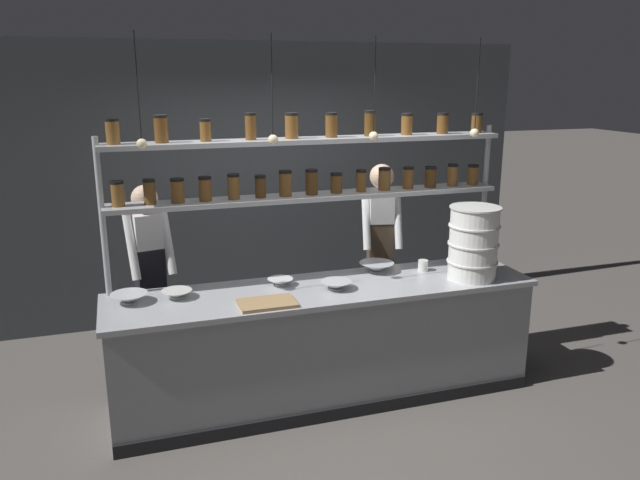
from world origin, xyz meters
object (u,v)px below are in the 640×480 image
object	(u,v)px
container_stack	(473,243)
prep_bowl_far_left	(280,282)
prep_bowl_near_right	(177,294)
cutting_board	(267,303)
prep_bowl_near_left	(376,267)
prep_bowl_center_back	(129,298)
spice_shelf_unit	(310,173)
chef_left	(150,271)
chef_center	(380,243)
serving_cup_front	(423,266)
prep_bowl_center_front	(336,285)

from	to	relation	value
container_stack	prep_bowl_far_left	bearing A→B (deg)	168.46
prep_bowl_near_right	prep_bowl_far_left	world-z (taller)	prep_bowl_near_right
cutting_board	prep_bowl_near_right	bearing A→B (deg)	150.42
prep_bowl_near_left	prep_bowl_center_back	world-z (taller)	prep_bowl_near_left
cutting_board	prep_bowl_far_left	size ratio (longest dim) A/B	2.02
spice_shelf_unit	prep_bowl_near_right	size ratio (longest dim) A/B	14.35
chef_left	prep_bowl_far_left	world-z (taller)	chef_left
prep_bowl_far_left	cutting_board	bearing A→B (deg)	-117.18
spice_shelf_unit	container_stack	distance (m)	1.39
chef_center	container_stack	size ratio (longest dim) A/B	2.96
prep_bowl_center_back	serving_cup_front	xyz separation A→B (m)	(2.33, 0.02, 0.01)
container_stack	chef_left	bearing A→B (deg)	159.56
prep_bowl_near_left	prep_bowl_near_right	size ratio (longest dim) A/B	1.30
prep_bowl_near_left	prep_bowl_center_back	distance (m)	1.96
chef_left	prep_bowl_center_front	size ratio (longest dim) A/B	7.00
chef_left	prep_bowl_center_front	distance (m)	1.55
prep_bowl_near_right	serving_cup_front	world-z (taller)	serving_cup_front
cutting_board	prep_bowl_center_back	size ratio (longest dim) A/B	1.53
spice_shelf_unit	prep_bowl_near_right	world-z (taller)	spice_shelf_unit
chef_left	spice_shelf_unit	bearing A→B (deg)	-31.53
container_stack	prep_bowl_far_left	distance (m)	1.54
prep_bowl_near_right	prep_bowl_far_left	bearing A→B (deg)	3.04
cutting_board	serving_cup_front	world-z (taller)	serving_cup_front
chef_center	prep_bowl_center_front	bearing A→B (deg)	-117.74
prep_bowl_near_left	serving_cup_front	world-z (taller)	serving_cup_front
prep_bowl_center_front	prep_bowl_near_right	size ratio (longest dim) A/B	1.07
spice_shelf_unit	serving_cup_front	size ratio (longest dim) A/B	34.54
prep_bowl_far_left	serving_cup_front	distance (m)	1.21
cutting_board	prep_bowl_center_front	world-z (taller)	prep_bowl_center_front
prep_bowl_near_left	chef_center	bearing A→B (deg)	63.91
chef_left	prep_bowl_near_left	size ratio (longest dim) A/B	5.77
prep_bowl_center_back	prep_bowl_near_right	xyz separation A→B (m)	(0.33, -0.00, -0.01)
cutting_board	serving_cup_front	xyz separation A→B (m)	(1.41, 0.36, 0.03)
chef_left	chef_center	bearing A→B (deg)	-11.20
container_stack	prep_bowl_far_left	xyz separation A→B (m)	(-1.49, 0.30, -0.27)
chef_center	prep_bowl_far_left	distance (m)	1.29
prep_bowl_center_front	prep_bowl_far_left	bearing A→B (deg)	149.87
container_stack	prep_bowl_near_right	distance (m)	2.31
prep_bowl_far_left	prep_bowl_center_back	bearing A→B (deg)	-178.04
prep_bowl_center_front	prep_bowl_far_left	distance (m)	0.44
cutting_board	prep_bowl_near_right	xyz separation A→B (m)	(-0.59, 0.34, 0.02)
spice_shelf_unit	chef_center	size ratio (longest dim) A/B	1.84
cutting_board	chef_center	bearing A→B (deg)	38.19
chef_center	cutting_board	size ratio (longest dim) A/B	4.30
container_stack	serving_cup_front	world-z (taller)	container_stack
prep_bowl_center_back	prep_bowl_far_left	world-z (taller)	prep_bowl_center_back
spice_shelf_unit	cutting_board	bearing A→B (deg)	-131.61
chef_left	serving_cup_front	xyz separation A→B (m)	(2.15, -0.61, 0.02)
chef_left	prep_bowl_center_back	world-z (taller)	chef_left
prep_bowl_center_front	serving_cup_front	world-z (taller)	serving_cup_front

